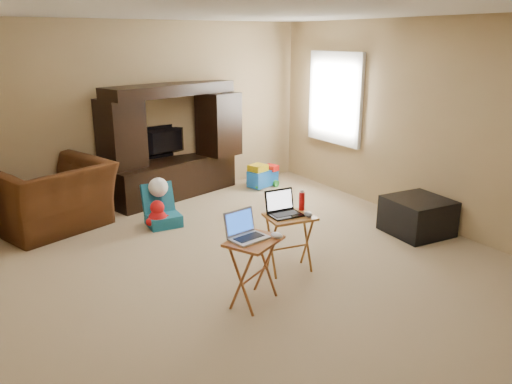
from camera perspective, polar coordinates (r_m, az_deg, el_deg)
floor at (r=5.37m, az=-1.13°, el=-7.65°), size 5.50×5.50×0.00m
ceiling at (r=4.88m, az=-1.32°, el=20.08°), size 5.50×5.50×0.00m
wall_back at (r=7.44m, az=-12.20°, el=9.06°), size 5.00×0.00×5.00m
wall_front at (r=3.03m, az=26.31°, el=-3.98°), size 5.00×0.00×5.00m
wall_right at (r=6.58m, az=18.04°, el=7.58°), size 0.00×5.50×5.50m
window_pane at (r=7.63m, az=9.11°, el=10.56°), size 0.00×1.20×1.20m
window_frame at (r=7.62m, az=8.99°, el=10.55°), size 0.06×1.14×1.34m
entertainment_center at (r=7.34m, az=-9.47°, el=5.69°), size 2.07×1.02×1.64m
television at (r=7.52m, az=-10.04°, el=5.68°), size 0.84×0.25×0.48m
recliner at (r=6.53m, az=-22.35°, el=-0.52°), size 1.56×1.47×0.82m
child_rocker at (r=6.31m, az=-10.61°, el=-1.52°), size 0.42×0.48×0.53m
plush_toy at (r=6.24m, az=-11.18°, el=-2.53°), size 0.33×0.27×0.36m
push_toy at (r=7.87m, az=0.77°, el=1.96°), size 0.58×0.48×0.37m
ottoman at (r=6.28m, az=17.97°, el=-2.62°), size 0.72×0.72×0.43m
tray_table_left at (r=4.41m, az=-0.25°, el=-9.08°), size 0.58×0.54×0.60m
tray_table_right at (r=5.00m, az=3.85°, el=-5.90°), size 0.51×0.43×0.59m
laptop_left at (r=4.25m, az=-0.82°, el=-3.94°), size 0.35×0.31×0.24m
laptop_right at (r=4.84m, az=3.42°, el=-1.39°), size 0.33×0.28×0.24m
mouse_left at (r=4.32m, az=2.39°, el=-4.97°), size 0.11×0.14×0.05m
mouse_right at (r=4.87m, az=5.99°, el=-2.56°), size 0.12×0.14×0.05m
water_bottle at (r=5.03m, az=5.25°, el=-1.05°), size 0.06×0.06×0.18m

